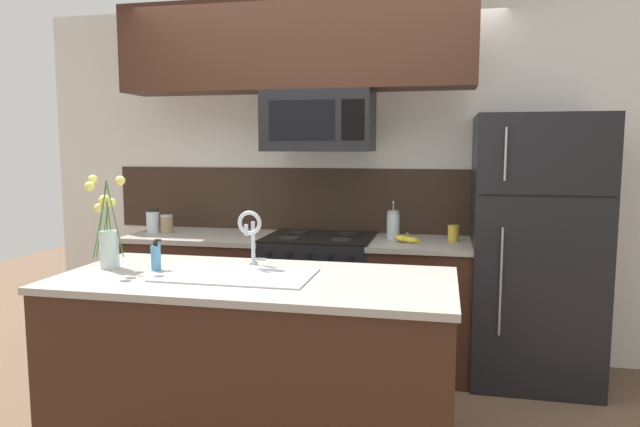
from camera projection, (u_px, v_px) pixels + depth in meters
name	position (u px, v px, depth m)	size (l,w,h in m)	color
ground_plane	(286.00, 419.00, 3.27)	(10.00, 10.00, 0.00)	brown
rear_partition	(369.00, 180.00, 4.29)	(5.20, 0.10, 2.60)	silver
splash_band	(329.00, 200.00, 4.32)	(3.44, 0.01, 0.48)	#332319
back_counter_left	(204.00, 294.00, 4.27)	(1.04, 0.65, 0.91)	#381E14
back_counter_right	(420.00, 306.00, 3.94)	(0.69, 0.65, 0.91)	#381E14
stove_range	(320.00, 300.00, 4.09)	(0.76, 0.64, 0.93)	black
microwave	(319.00, 121.00, 3.92)	(0.74, 0.40, 0.41)	black
upper_cabinet_band	(293.00, 46.00, 3.87)	(2.43, 0.34, 0.60)	#381E14
refrigerator	(534.00, 250.00, 3.75)	(0.80, 0.74, 1.76)	black
storage_jar_tall	(153.00, 221.00, 4.30)	(0.10, 0.10, 0.17)	silver
storage_jar_medium	(167.00, 224.00, 4.27)	(0.09, 0.09, 0.13)	#997F5B
banana_bunch	(407.00, 239.00, 3.84)	(0.19, 0.13, 0.08)	yellow
french_press	(393.00, 225.00, 3.97)	(0.09, 0.09, 0.27)	silver
coffee_tin	(453.00, 233.00, 3.88)	(0.08, 0.08, 0.11)	gold
island_counter	(256.00, 364.00, 2.89)	(1.98, 0.89, 0.91)	#381E14
kitchen_sink	(237.00, 289.00, 2.86)	(0.76, 0.44, 0.16)	#ADAFB5
sink_faucet	(251.00, 230.00, 3.04)	(0.14, 0.14, 0.31)	#B7BABF
dish_soap_bottle	(156.00, 257.00, 2.97)	(0.06, 0.05, 0.16)	#4C93C6
flower_vase	(108.00, 238.00, 3.01)	(0.19, 0.20, 0.50)	silver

